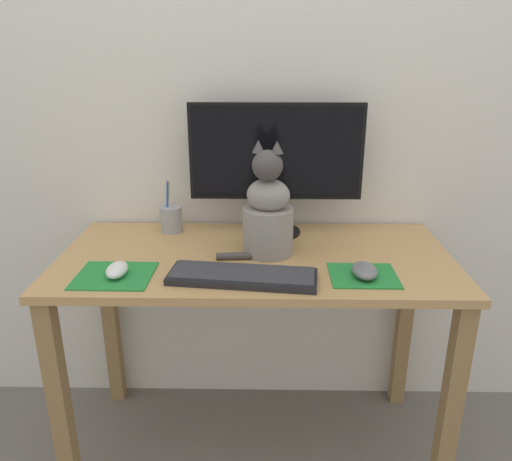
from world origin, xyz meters
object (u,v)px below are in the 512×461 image
Objects in this scene: pen_cup at (171,219)px; keyboard at (243,276)px; monitor at (276,160)px; cat at (268,213)px; computer_mouse_right at (365,270)px; computer_mouse_left at (117,270)px.

keyboard is at bearing -55.57° from pen_cup.
monitor is 1.62× the size of cat.
monitor is at bearing -1.50° from pen_cup.
monitor is 5.31× the size of computer_mouse_right.
computer_mouse_left and computer_mouse_right have the same top height.
keyboard is 0.33m from computer_mouse_right.
keyboard is 1.19× the size of cat.
computer_mouse_right is at bearing 0.62° from computer_mouse_left.
pen_cup is at bearing 131.06° from keyboard.
monitor reaches higher than keyboard.
cat is at bearing 23.17° from computer_mouse_left.
computer_mouse_left is 0.46m from cat.
computer_mouse_right reaches higher than keyboard.
monitor is 0.61m from computer_mouse_left.
computer_mouse_left is (-0.35, 0.01, 0.01)m from keyboard.
computer_mouse_right is (0.24, -0.35, -0.23)m from monitor.
pen_cup is (-0.26, 0.38, 0.03)m from keyboard.
monitor reaches higher than computer_mouse_left.
keyboard is at bearing -104.47° from monitor.
cat is (0.07, 0.19, 0.12)m from keyboard.
keyboard is 0.35m from computer_mouse_left.
monitor is 5.82× the size of computer_mouse_left.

